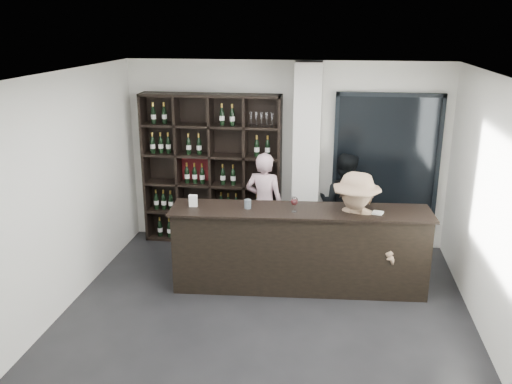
% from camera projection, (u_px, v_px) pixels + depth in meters
% --- Properties ---
extents(floor, '(5.00, 5.50, 0.01)m').
position_uv_depth(floor, '(262.00, 329.00, 6.37)').
color(floor, black).
rests_on(floor, ground).
extents(wine_shelf, '(2.20, 0.35, 2.40)m').
position_uv_depth(wine_shelf, '(212.00, 170.00, 8.59)').
color(wine_shelf, black).
rests_on(wine_shelf, floor).
extents(structural_column, '(0.40, 0.40, 2.90)m').
position_uv_depth(structural_column, '(307.00, 159.00, 8.22)').
color(structural_column, silver).
rests_on(structural_column, floor).
extents(glass_panel, '(1.60, 0.08, 2.10)m').
position_uv_depth(glass_panel, '(386.00, 162.00, 8.28)').
color(glass_panel, black).
rests_on(glass_panel, floor).
extents(tasting_counter, '(3.39, 0.70, 1.12)m').
position_uv_depth(tasting_counter, '(299.00, 249.00, 7.19)').
color(tasting_counter, black).
rests_on(tasting_counter, floor).
extents(taster_pink, '(0.65, 0.49, 1.60)m').
position_uv_depth(taster_pink, '(264.00, 204.00, 8.22)').
color(taster_pink, beige).
rests_on(taster_pink, floor).
extents(taster_black, '(0.89, 0.77, 1.58)m').
position_uv_depth(taster_black, '(343.00, 204.00, 8.27)').
color(taster_black, black).
rests_on(taster_black, floor).
extents(customer, '(1.20, 0.91, 1.66)m').
position_uv_depth(customer, '(354.00, 234.00, 6.97)').
color(customer, '#8E7157').
rests_on(customer, floor).
extents(wine_glass, '(0.12, 0.12, 0.22)m').
position_uv_depth(wine_glass, '(294.00, 204.00, 6.91)').
color(wine_glass, white).
rests_on(wine_glass, tasting_counter).
extents(spit_cup, '(0.11, 0.11, 0.12)m').
position_uv_depth(spit_cup, '(248.00, 204.00, 7.05)').
color(spit_cup, '#98ACB9').
rests_on(spit_cup, tasting_counter).
extents(napkin_stack, '(0.16, 0.16, 0.02)m').
position_uv_depth(napkin_stack, '(378.00, 213.00, 6.88)').
color(napkin_stack, white).
rests_on(napkin_stack, tasting_counter).
extents(card_stand, '(0.11, 0.06, 0.16)m').
position_uv_depth(card_stand, '(193.00, 201.00, 7.12)').
color(card_stand, white).
rests_on(card_stand, tasting_counter).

